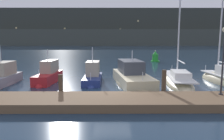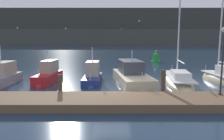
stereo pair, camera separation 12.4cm
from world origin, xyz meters
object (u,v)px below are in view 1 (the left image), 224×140
Objects in this scene: sailboat_berth_7 at (178,83)px; dock_lamppost at (224,50)px; motorboat_berth_6 at (132,80)px; motorboat_berth_3 at (2,81)px; motorboat_berth_4 at (49,79)px; channel_buoy at (155,57)px; sailboat_berth_8 at (220,81)px; motorboat_berth_5 at (93,79)px.

sailboat_berth_7 is 5.95m from dock_lamppost.
motorboat_berth_3 is at bearing -179.60° from motorboat_berth_6.
motorboat_berth_4 is 7.07m from motorboat_berth_6.
channel_buoy is 0.47× the size of dock_lamppost.
motorboat_berth_6 is at bearing -7.12° from motorboat_berth_4.
dock_lamppost is (15.17, -5.00, 2.75)m from motorboat_berth_3.
dock_lamppost reaches higher than channel_buoy.
motorboat_berth_6 is 4.02× the size of channel_buoy.
dock_lamppost is at bearing -116.63° from sailboat_berth_8.
dock_lamppost reaches higher than motorboat_berth_5.
motorboat_berth_5 is at bearing 178.99° from sailboat_berth_8.
motorboat_berth_3 is 23.73m from channel_buoy.
sailboat_berth_7 reaches higher than motorboat_berth_3.
dock_lamppost is (-0.75, -22.59, 2.39)m from channel_buoy.
motorboat_berth_5 is at bearing -117.33° from channel_buoy.
channel_buoy is (1.66, 17.50, 0.54)m from sailboat_berth_7.
sailboat_berth_8 is (14.50, -0.33, -0.15)m from motorboat_berth_4.
sailboat_berth_8 is at bearing 4.17° from motorboat_berth_6.
channel_buoy is at bearing 88.09° from dock_lamppost.
motorboat_berth_6 is (3.25, -0.74, 0.04)m from motorboat_berth_5.
motorboat_berth_5 is 0.46× the size of sailboat_berth_8.
sailboat_berth_7 is 17.59m from channel_buoy.
dock_lamppost is (7.92, -5.81, 2.75)m from motorboat_berth_5.
sailboat_berth_7 is 5.43× the size of channel_buoy.
channel_buoy is 22.73m from dock_lamppost.
dock_lamppost reaches higher than motorboat_berth_3.
motorboat_berth_4 reaches higher than channel_buoy.
motorboat_berth_5 is (3.76, -0.14, 0.01)m from motorboat_berth_4.
sailboat_berth_8 reaches higher than dock_lamppost.
motorboat_berth_6 is 3.78m from sailboat_berth_7.
channel_buoy is (8.68, 16.79, 0.36)m from motorboat_berth_5.
motorboat_berth_3 is 0.50× the size of sailboat_berth_7.
motorboat_berth_4 is 1.23× the size of dock_lamppost.
motorboat_berth_3 is 1.27× the size of dock_lamppost.
motorboat_berth_5 is at bearing 174.23° from sailboat_berth_7.
sailboat_berth_8 is at bearing 63.37° from dock_lamppost.
sailboat_berth_8 is 17.11m from channel_buoy.
motorboat_berth_6 is 18.35m from channel_buoy.
sailboat_berth_7 is at bearing -5.77° from motorboat_berth_5.
channel_buoy is (15.92, 17.60, 0.36)m from motorboat_berth_3.
motorboat_berth_6 is 7.41m from dock_lamppost.
channel_buoy is at bearing 84.60° from sailboat_berth_7.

